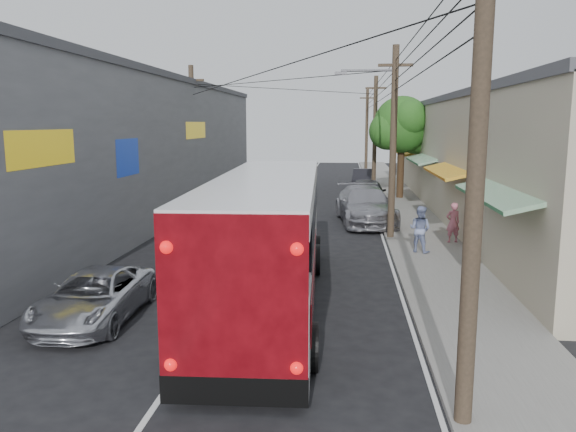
# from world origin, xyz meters

# --- Properties ---
(ground) EXTENTS (120.00, 120.00, 0.00)m
(ground) POSITION_xyz_m (0.00, 0.00, 0.00)
(ground) COLOR black
(ground) RESTS_ON ground
(sidewalk) EXTENTS (3.00, 80.00, 0.12)m
(sidewalk) POSITION_xyz_m (6.50, 20.00, 0.06)
(sidewalk) COLOR slate
(sidewalk) RESTS_ON ground
(building_right) EXTENTS (7.09, 40.00, 6.25)m
(building_right) POSITION_xyz_m (10.99, 22.00, 3.15)
(building_right) COLOR #B6AF91
(building_right) RESTS_ON ground
(building_left) EXTENTS (7.20, 36.00, 7.25)m
(building_left) POSITION_xyz_m (-8.50, 18.00, 3.65)
(building_left) COLOR gray
(building_left) RESTS_ON ground
(utility_poles) EXTENTS (11.80, 45.28, 8.00)m
(utility_poles) POSITION_xyz_m (3.13, 20.33, 4.13)
(utility_poles) COLOR #473828
(utility_poles) RESTS_ON ground
(street_tree) EXTENTS (4.40, 4.00, 6.60)m
(street_tree) POSITION_xyz_m (6.87, 26.02, 4.67)
(street_tree) COLOR #3F2B19
(street_tree) RESTS_ON ground
(coach_bus) EXTENTS (3.20, 12.27, 3.51)m
(coach_bus) POSITION_xyz_m (1.20, 4.10, 1.82)
(coach_bus) COLOR white
(coach_bus) RESTS_ON ground
(jeepney) EXTENTS (2.14, 4.47, 1.23)m
(jeepney) POSITION_xyz_m (-2.94, 2.23, 0.61)
(jeepney) COLOR silver
(jeepney) RESTS_ON ground
(parked_suv) EXTENTS (3.24, 6.45, 1.80)m
(parked_suv) POSITION_xyz_m (4.26, 16.86, 0.90)
(parked_suv) COLOR #94939B
(parked_suv) RESTS_ON ground
(parked_car_mid) EXTENTS (2.35, 4.98, 1.64)m
(parked_car_mid) POSITION_xyz_m (4.60, 22.45, 0.82)
(parked_car_mid) COLOR #25262A
(parked_car_mid) RESTS_ON ground
(parked_car_far) EXTENTS (1.75, 4.24, 1.37)m
(parked_car_far) POSITION_xyz_m (4.60, 33.24, 0.68)
(parked_car_far) COLOR #222227
(parked_car_far) RESTS_ON ground
(pedestrian_near) EXTENTS (0.68, 0.53, 1.62)m
(pedestrian_near) POSITION_xyz_m (7.60, 12.12, 0.93)
(pedestrian_near) COLOR #C96A7E
(pedestrian_near) RESTS_ON sidewalk
(pedestrian_far) EXTENTS (1.06, 1.01, 1.74)m
(pedestrian_far) POSITION_xyz_m (6.05, 10.22, 0.99)
(pedestrian_far) COLOR #8896C6
(pedestrian_far) RESTS_ON sidewalk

